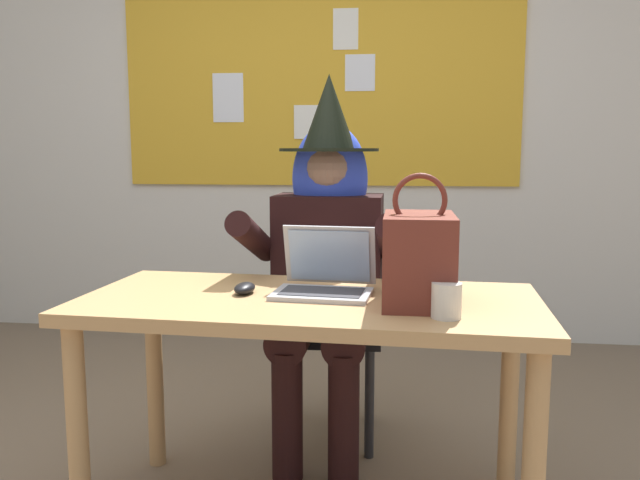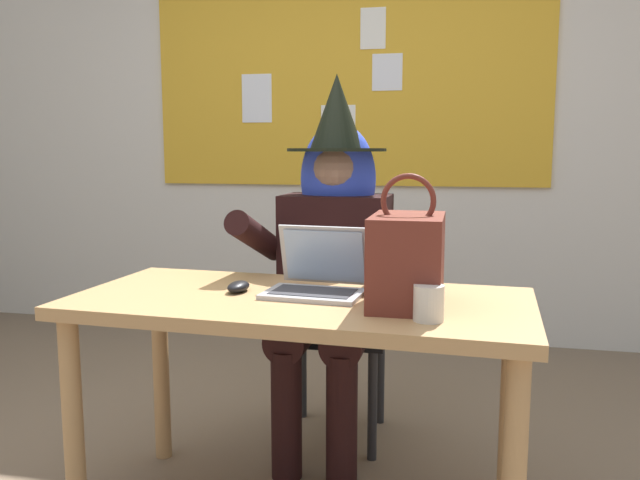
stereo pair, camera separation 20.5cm
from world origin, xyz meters
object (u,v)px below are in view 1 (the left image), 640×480
at_px(desk_main, 309,329).
at_px(laptop, 325,278).
at_px(coffee_mug, 446,300).
at_px(person_costumed, 327,243).
at_px(computer_mouse, 245,288).
at_px(handbag, 419,258).
at_px(chair_at_desk, 330,307).

bearing_deg(desk_main, laptop, 57.90).
xyz_separation_m(laptop, coffee_mug, (0.35, -0.26, 0.00)).
height_order(person_costumed, computer_mouse, person_costumed).
xyz_separation_m(person_costumed, handbag, (0.34, -0.60, 0.05)).
distance_m(computer_mouse, coffee_mug, 0.64).
xyz_separation_m(laptop, handbag, (0.28, -0.10, 0.09)).
relative_size(desk_main, coffee_mug, 14.82).
relative_size(computer_mouse, coffee_mug, 1.09).
bearing_deg(handbag, laptop, 160.40).
relative_size(laptop, coffee_mug, 3.29).
bearing_deg(handbag, coffee_mug, -65.62).
distance_m(person_costumed, coffee_mug, 0.86).
distance_m(person_costumed, handbag, 0.69).
distance_m(desk_main, computer_mouse, 0.24).
bearing_deg(chair_at_desk, coffee_mug, 22.85).
relative_size(chair_at_desk, coffee_mug, 9.68).
distance_m(laptop, coffee_mug, 0.44).
xyz_separation_m(desk_main, coffee_mug, (0.39, -0.19, 0.15)).
height_order(desk_main, computer_mouse, computer_mouse).
relative_size(laptop, handbag, 0.83).
relative_size(desk_main, person_costumed, 0.97).
bearing_deg(desk_main, computer_mouse, 173.29).
distance_m(laptop, computer_mouse, 0.25).
bearing_deg(computer_mouse, chair_at_desk, 78.14).
xyz_separation_m(chair_at_desk, handbag, (0.34, -0.72, 0.34)).
xyz_separation_m(computer_mouse, handbag, (0.53, -0.06, 0.12)).
height_order(person_costumed, laptop, person_costumed).
height_order(chair_at_desk, coffee_mug, chair_at_desk).
distance_m(chair_at_desk, computer_mouse, 0.72).
height_order(chair_at_desk, person_costumed, person_costumed).
distance_m(chair_at_desk, person_costumed, 0.31).
bearing_deg(computer_mouse, laptop, 13.61).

